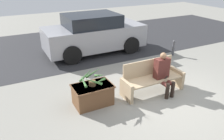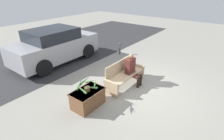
{
  "view_description": "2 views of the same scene",
  "coord_description": "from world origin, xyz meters",
  "px_view_note": "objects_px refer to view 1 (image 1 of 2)",
  "views": [
    {
      "loc": [
        -3.67,
        -3.86,
        3.23
      ],
      "look_at": [
        -1.34,
        0.66,
        0.89
      ],
      "focal_mm": 35.0,
      "sensor_mm": 36.0,
      "label": 1
    },
    {
      "loc": [
        -4.95,
        -2.56,
        3.4
      ],
      "look_at": [
        -0.64,
        0.72,
        0.76
      ],
      "focal_mm": 28.0,
      "sensor_mm": 36.0,
      "label": 2
    }
  ],
  "objects_px": {
    "bench": "(152,78)",
    "parked_car": "(94,34)",
    "potted_plant": "(92,79)",
    "bollard_post": "(173,48)",
    "planter_box": "(93,94)",
    "person_seated": "(163,72)"
  },
  "relations": [
    {
      "from": "potted_plant",
      "to": "person_seated",
      "type": "bearing_deg",
      "value": -9.79
    },
    {
      "from": "planter_box",
      "to": "potted_plant",
      "type": "height_order",
      "value": "potted_plant"
    },
    {
      "from": "bench",
      "to": "parked_car",
      "type": "distance_m",
      "value": 3.9
    },
    {
      "from": "potted_plant",
      "to": "planter_box",
      "type": "bearing_deg",
      "value": -170.4
    },
    {
      "from": "planter_box",
      "to": "potted_plant",
      "type": "distance_m",
      "value": 0.44
    },
    {
      "from": "potted_plant",
      "to": "bench",
      "type": "bearing_deg",
      "value": -4.68
    },
    {
      "from": "bench",
      "to": "person_seated",
      "type": "bearing_deg",
      "value": -41.28
    },
    {
      "from": "bench",
      "to": "person_seated",
      "type": "relative_size",
      "value": 1.54
    },
    {
      "from": "potted_plant",
      "to": "parked_car",
      "type": "bearing_deg",
      "value": 66.65
    },
    {
      "from": "planter_box",
      "to": "bollard_post",
      "type": "height_order",
      "value": "bollard_post"
    },
    {
      "from": "potted_plant",
      "to": "bollard_post",
      "type": "xyz_separation_m",
      "value": [
        4.33,
        1.84,
        -0.4
      ]
    },
    {
      "from": "bench",
      "to": "parked_car",
      "type": "bearing_deg",
      "value": 92.16
    },
    {
      "from": "bench",
      "to": "potted_plant",
      "type": "bearing_deg",
      "value": 175.32
    },
    {
      "from": "person_seated",
      "to": "parked_car",
      "type": "xyz_separation_m",
      "value": [
        -0.37,
        4.08,
        0.16
      ]
    },
    {
      "from": "person_seated",
      "to": "planter_box",
      "type": "bearing_deg",
      "value": 170.32
    },
    {
      "from": "potted_plant",
      "to": "bollard_post",
      "type": "distance_m",
      "value": 4.72
    },
    {
      "from": "person_seated",
      "to": "bollard_post",
      "type": "xyz_separation_m",
      "value": [
        2.35,
        2.18,
        -0.31
      ]
    },
    {
      "from": "bench",
      "to": "parked_car",
      "type": "xyz_separation_m",
      "value": [
        -0.15,
        3.88,
        0.39
      ]
    },
    {
      "from": "planter_box",
      "to": "parked_car",
      "type": "distance_m",
      "value": 4.1
    },
    {
      "from": "bench",
      "to": "parked_car",
      "type": "height_order",
      "value": "parked_car"
    },
    {
      "from": "bollard_post",
      "to": "potted_plant",
      "type": "bearing_deg",
      "value": -156.97
    },
    {
      "from": "parked_car",
      "to": "potted_plant",
      "type": "bearing_deg",
      "value": -113.35
    }
  ]
}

